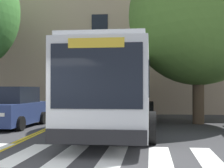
# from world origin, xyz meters

# --- Properties ---
(crosswalk) EXTENTS (14.69, 3.47, 0.01)m
(crosswalk) POSITION_xyz_m (0.87, 2.16, 0.00)
(crosswalk) COLOR white
(crosswalk) RESTS_ON ground
(lane_line_yellow_inner) EXTENTS (0.12, 36.00, 0.01)m
(lane_line_yellow_inner) POSITION_xyz_m (-1.27, 16.16, 0.00)
(lane_line_yellow_inner) COLOR gold
(lane_line_yellow_inner) RESTS_ON ground
(lane_line_yellow_outer) EXTENTS (0.12, 36.00, 0.01)m
(lane_line_yellow_outer) POSITION_xyz_m (-1.11, 16.16, 0.00)
(lane_line_yellow_outer) COLOR gold
(lane_line_yellow_outer) RESTS_ON ground
(city_bus) EXTENTS (3.30, 12.35, 3.19)m
(city_bus) POSITION_xyz_m (1.90, 7.77, 1.73)
(city_bus) COLOR white
(city_bus) RESTS_ON ground
(car_navy_near_lane) EXTENTS (2.27, 4.08, 1.81)m
(car_navy_near_lane) POSITION_xyz_m (-2.91, 7.83, 0.84)
(car_navy_near_lane) COLOR navy
(car_navy_near_lane) RESTS_ON ground
(street_tree_curbside_large) EXTENTS (8.01, 8.13, 8.78)m
(street_tree_curbside_large) POSITION_xyz_m (5.62, 9.74, 5.33)
(street_tree_curbside_large) COLOR brown
(street_tree_curbside_large) RESTS_ON ground
(building_facade) EXTENTS (40.55, 9.70, 11.41)m
(building_facade) POSITION_xyz_m (0.12, 19.90, 5.71)
(building_facade) COLOR tan
(building_facade) RESTS_ON ground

